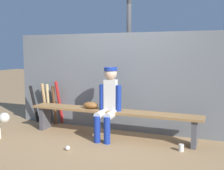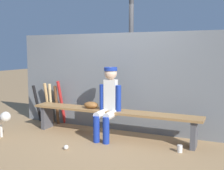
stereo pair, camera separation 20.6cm
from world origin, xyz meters
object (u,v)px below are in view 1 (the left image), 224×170
object	(u,v)px
bat_aluminum_black	(34,104)
dugout_bench	(112,115)
player_seated	(108,100)
bat_wood_natural	(48,104)
cup_on_bench	(112,106)
baseball	(68,148)
bat_aluminum_red	(59,103)
baseball_glove	(91,105)
bat_wood_dark	(54,105)
cup_on_ground	(181,148)
bat_wood_tan	(45,103)

from	to	relation	value
bat_aluminum_black	dugout_bench	bearing A→B (deg)	-9.25
player_seated	bat_wood_natural	distance (m)	1.67
bat_wood_natural	cup_on_bench	world-z (taller)	bat_wood_natural
bat_aluminum_black	baseball	size ratio (longest dim) A/B	11.08
dugout_bench	cup_on_bench	bearing A→B (deg)	114.68
bat_aluminum_red	bat_aluminum_black	distance (m)	0.60
baseball	cup_on_bench	xyz separation A→B (m)	(0.35, 0.97, 0.51)
dugout_bench	bat_aluminum_black	size ratio (longest dim) A/B	3.84
baseball_glove	baseball	size ratio (longest dim) A/B	3.78
baseball	cup_on_bench	world-z (taller)	cup_on_bench
bat_wood_dark	cup_on_ground	distance (m)	2.78
bat_wood_natural	cup_on_ground	size ratio (longest dim) A/B	7.66
dugout_bench	baseball_glove	bearing A→B (deg)	180.00
bat_aluminum_red	cup_on_bench	size ratio (longest dim) A/B	8.53
cup_on_ground	cup_on_bench	xyz separation A→B (m)	(-1.29, 0.35, 0.49)
bat_wood_tan	bat_aluminum_black	xyz separation A→B (m)	(-0.23, -0.06, -0.02)
baseball	cup_on_ground	xyz separation A→B (m)	(1.64, 0.62, 0.02)
bat_wood_tan	cup_on_ground	bearing A→B (deg)	-12.50
cup_on_bench	dugout_bench	bearing A→B (deg)	-65.32
player_seated	bat_wood_tan	distance (m)	1.75
bat_aluminum_red	bat_wood_dark	size ratio (longest dim) A/B	1.15
cup_on_bench	cup_on_ground	bearing A→B (deg)	-15.35
baseball_glove	cup_on_bench	xyz separation A→B (m)	(0.39, 0.07, -0.01)
bat_aluminum_black	cup_on_ground	size ratio (longest dim) A/B	7.45
dugout_bench	bat_wood_dark	xyz separation A→B (m)	(-1.43, 0.34, 0.02)
baseball	cup_on_bench	distance (m)	1.15
bat_wood_natural	baseball	world-z (taller)	bat_wood_natural
bat_wood_dark	cup_on_bench	size ratio (longest dim) A/B	7.39
bat_aluminum_red	bat_aluminum_black	size ratio (longest dim) A/B	1.15
player_seated	bat_aluminum_red	size ratio (longest dim) A/B	1.33
player_seated	baseball	size ratio (longest dim) A/B	16.91
baseball_glove	cup_on_ground	distance (m)	1.77
baseball_glove	baseball	xyz separation A→B (m)	(0.04, -0.90, -0.51)
dugout_bench	bat_aluminum_red	size ratio (longest dim) A/B	3.35
bat_wood_natural	player_seated	bearing A→B (deg)	-17.12
bat_aluminum_red	bat_wood_dark	world-z (taller)	bat_aluminum_red
bat_aluminum_red	bat_wood_tan	size ratio (longest dim) A/B	1.09
cup_on_ground	player_seated	bearing A→B (deg)	172.45
cup_on_ground	cup_on_bench	world-z (taller)	cup_on_bench
bat_wood_dark	bat_aluminum_black	distance (m)	0.49
bat_aluminum_black	cup_on_bench	world-z (taller)	bat_aluminum_black
player_seated	cup_on_ground	xyz separation A→B (m)	(1.28, -0.17, -0.63)
player_seated	bat_wood_tan	world-z (taller)	player_seated
cup_on_ground	bat_wood_dark	bearing A→B (deg)	167.05
player_seated	cup_on_bench	distance (m)	0.23
bat_wood_tan	bat_aluminum_black	world-z (taller)	bat_wood_tan
bat_wood_natural	cup_on_ground	world-z (taller)	bat_wood_natural
baseball_glove	bat_wood_tan	distance (m)	1.33
dugout_bench	baseball	world-z (taller)	dugout_bench
bat_aluminum_red	bat_wood_natural	xyz separation A→B (m)	(-0.28, 0.01, -0.04)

